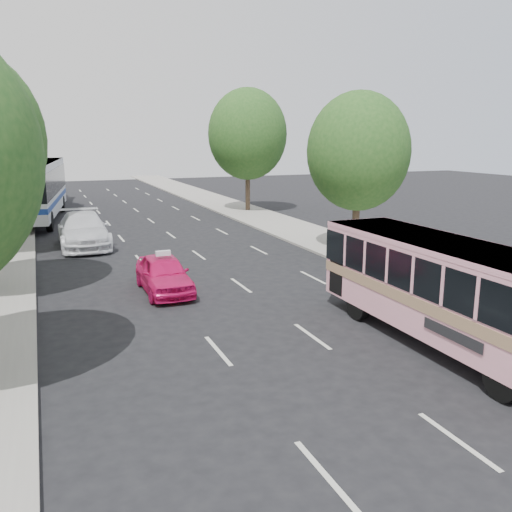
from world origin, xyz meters
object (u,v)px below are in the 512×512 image
pink_taxi (164,274)px  white_pickup (83,230)px  tour_coach_front (35,185)px  pink_bus (446,282)px  tour_coach_rear (35,181)px

pink_taxi → white_pickup: size_ratio=0.68×
pink_taxi → white_pickup: 10.37m
pink_taxi → tour_coach_front: (-4.30, 20.71, 1.75)m
pink_taxi → tour_coach_front: tour_coach_front is taller
pink_bus → tour_coach_rear: tour_coach_rear is taller
tour_coach_rear → tour_coach_front: bearing=-82.4°
pink_taxi → white_pickup: bearing=101.6°
tour_coach_front → tour_coach_rear: (0.00, 7.33, -0.22)m
white_pickup → tour_coach_rear: size_ratio=0.48×
tour_coach_rear → white_pickup: bearing=-75.3°
tour_coach_rear → pink_bus: bearing=-66.5°
pink_bus → tour_coach_rear: size_ratio=0.73×
pink_taxi → tour_coach_front: size_ratio=0.30×
white_pickup → tour_coach_rear: tour_coach_rear is taller
pink_taxi → tour_coach_rear: 28.40m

